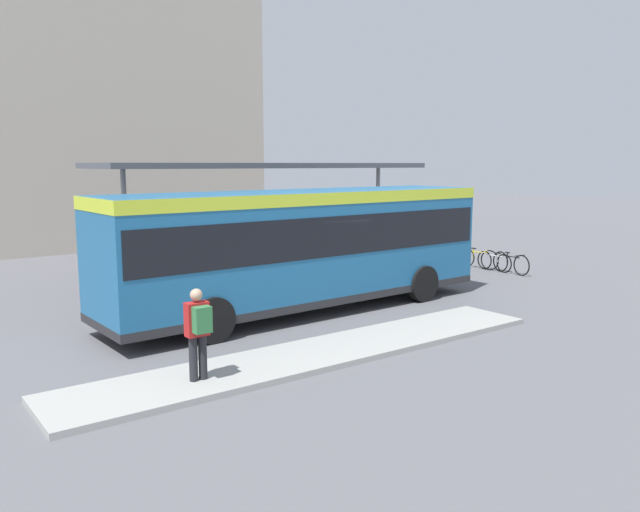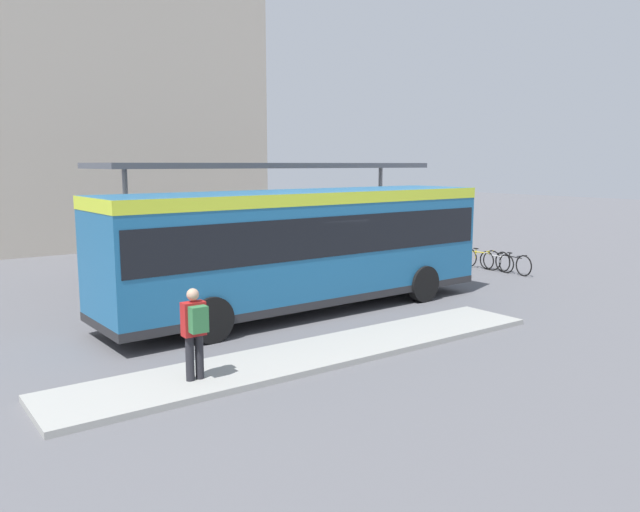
# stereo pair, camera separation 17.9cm
# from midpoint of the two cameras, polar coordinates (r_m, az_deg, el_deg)

# --- Properties ---
(ground_plane) EXTENTS (120.00, 120.00, 0.00)m
(ground_plane) POSITION_cam_midpoint_polar(r_m,az_deg,el_deg) (16.84, -1.21, -5.04)
(ground_plane) COLOR #5B5B60
(curb_island) EXTENTS (11.08, 1.80, 0.12)m
(curb_island) POSITION_cam_midpoint_polar(r_m,az_deg,el_deg) (13.00, 0.43, -8.85)
(curb_island) COLOR #9E9E99
(curb_island) RESTS_ON ground_plane
(city_bus) EXTENTS (11.04, 2.85, 3.22)m
(city_bus) POSITION_cam_midpoint_polar(r_m,az_deg,el_deg) (16.51, -1.20, 1.31)
(city_bus) COLOR #1E6093
(city_bus) RESTS_ON ground_plane
(pedestrian_waiting) EXTENTS (0.40, 0.42, 1.65)m
(pedestrian_waiting) POSITION_cam_midpoint_polar(r_m,az_deg,el_deg) (11.19, -10.92, -6.50)
(pedestrian_waiting) COLOR #232328
(pedestrian_waiting) RESTS_ON curb_island
(bicycle_black) EXTENTS (0.48, 1.76, 0.76)m
(bicycle_black) POSITION_cam_midpoint_polar(r_m,az_deg,el_deg) (23.46, 17.45, -0.64)
(bicycle_black) COLOR black
(bicycle_black) RESTS_ON ground_plane
(bicycle_white) EXTENTS (0.48, 1.63, 0.71)m
(bicycle_white) POSITION_cam_midpoint_polar(r_m,az_deg,el_deg) (23.87, 16.04, -0.50)
(bicycle_white) COLOR black
(bicycle_white) RESTS_ON ground_plane
(bicycle_yellow) EXTENTS (0.48, 1.79, 0.77)m
(bicycle_yellow) POSITION_cam_midpoint_polar(r_m,az_deg,el_deg) (24.25, 14.62, -0.23)
(bicycle_yellow) COLOR black
(bicycle_yellow) RESTS_ON ground_plane
(station_shelter) EXTENTS (12.34, 3.38, 3.95)m
(station_shelter) POSITION_cam_midpoint_polar(r_m,az_deg,el_deg) (22.47, -4.36, 8.13)
(station_shelter) COLOR #4C515B
(station_shelter) RESTS_ON ground_plane
(potted_planter_near_shelter) EXTENTS (0.74, 0.74, 1.14)m
(potted_planter_near_shelter) POSITION_cam_midpoint_polar(r_m,az_deg,el_deg) (18.15, -13.90, -2.39)
(potted_planter_near_shelter) COLOR slate
(potted_planter_near_shelter) RESTS_ON ground_plane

